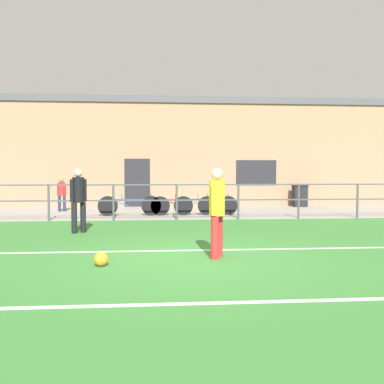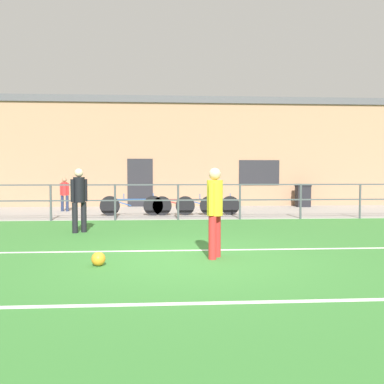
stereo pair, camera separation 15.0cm
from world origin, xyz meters
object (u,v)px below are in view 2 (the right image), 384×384
object	(u,v)px
soccer_ball_match	(98,259)
bicycle_parked_2	(186,205)
player_goalkeeper	(79,196)
trash_bin_0	(303,196)
spectator_child	(65,192)
player_striker	(215,207)
bicycle_parked_0	(208,205)
bicycle_parked_1	(131,205)

from	to	relation	value
soccer_ball_match	bicycle_parked_2	xyz separation A→B (m)	(1.84, 7.70, 0.25)
player_goalkeeper	soccer_ball_match	distance (m)	4.08
player_goalkeeper	trash_bin_0	bearing A→B (deg)	-175.85
bicycle_parked_2	trash_bin_0	xyz separation A→B (m)	(5.25, 3.20, 0.14)
spectator_child	trash_bin_0	size ratio (longest dim) A/B	1.34
player_striker	soccer_ball_match	size ratio (longest dim) A/B	6.96
soccer_ball_match	trash_bin_0	bearing A→B (deg)	56.96
spectator_child	trash_bin_0	bearing A→B (deg)	-167.72
spectator_child	bicycle_parked_2	size ratio (longest dim) A/B	0.56
soccer_ball_match	trash_bin_0	size ratio (longest dim) A/B	0.24
player_goalkeeper	bicycle_parked_0	size ratio (longest dim) A/B	0.72
bicycle_parked_2	soccer_ball_match	bearing A→B (deg)	-103.42
player_goalkeeper	bicycle_parked_2	xyz separation A→B (m)	(2.90, 3.84, -0.56)
bicycle_parked_2	trash_bin_0	distance (m)	6.15
player_striker	bicycle_parked_0	size ratio (longest dim) A/B	0.72
bicycle_parked_0	bicycle_parked_2	distance (m)	0.77
player_goalkeeper	soccer_ball_match	size ratio (longest dim) A/B	7.00
soccer_ball_match	bicycle_parked_1	xyz separation A→B (m)	(-0.04, 7.70, 0.26)
soccer_ball_match	bicycle_parked_0	bearing A→B (deg)	71.27
player_goalkeeper	bicycle_parked_0	distance (m)	5.34
player_goalkeeper	trash_bin_0	size ratio (longest dim) A/B	1.69
player_striker	bicycle_parked_0	bearing A→B (deg)	21.48
bicycle_parked_0	bicycle_parked_2	bearing A→B (deg)	-180.00
bicycle_parked_0	bicycle_parked_1	distance (m)	2.65
player_goalkeeper	soccer_ball_match	world-z (taller)	player_goalkeeper
player_goalkeeper	trash_bin_0	xyz separation A→B (m)	(8.15, 7.04, -0.42)
player_striker	trash_bin_0	size ratio (longest dim) A/B	1.68
bicycle_parked_1	soccer_ball_match	bearing A→B (deg)	-89.70
bicycle_parked_0	trash_bin_0	size ratio (longest dim) A/B	2.34
bicycle_parked_0	bicycle_parked_1	size ratio (longest dim) A/B	1.03
player_striker	bicycle_parked_2	size ratio (longest dim) A/B	0.70
spectator_child	bicycle_parked_2	xyz separation A→B (m)	(4.56, -1.80, -0.38)
soccer_ball_match	spectator_child	bearing A→B (deg)	106.00
player_goalkeeper	spectator_child	bearing A→B (deg)	-110.26
player_striker	bicycle_parked_1	bearing A→B (deg)	42.17
player_striker	bicycle_parked_0	distance (m)	7.24
bicycle_parked_1	bicycle_parked_2	bearing A→B (deg)	0.00
player_striker	bicycle_parked_2	world-z (taller)	player_striker
player_goalkeeper	bicycle_parked_2	world-z (taller)	player_goalkeeper
player_goalkeeper	player_striker	xyz separation A→B (m)	(3.05, -3.36, -0.01)
player_striker	spectator_child	bearing A→B (deg)	54.07
trash_bin_0	player_goalkeeper	bearing A→B (deg)	-139.18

